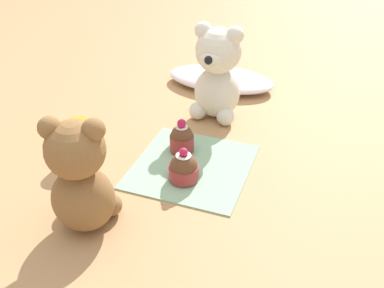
# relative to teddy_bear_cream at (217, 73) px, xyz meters

# --- Properties ---
(ground_plane) EXTENTS (4.00, 4.00, 0.00)m
(ground_plane) POSITION_rel_teddy_bear_cream_xyz_m (0.02, -0.22, -0.11)
(ground_plane) COLOR tan
(knitted_placemat) EXTENTS (0.23, 0.23, 0.01)m
(knitted_placemat) POSITION_rel_teddy_bear_cream_xyz_m (0.02, -0.22, -0.11)
(knitted_placemat) COLOR #8EBC99
(knitted_placemat) RESTS_ON ground_plane
(tulle_cloth) EXTENTS (0.29, 0.15, 0.04)m
(tulle_cloth) POSITION_rel_teddy_bear_cream_xyz_m (-0.04, 0.16, -0.09)
(tulle_cloth) COLOR silver
(tulle_cloth) RESTS_ON ground_plane
(teddy_bear_cream) EXTENTS (0.12, 0.12, 0.23)m
(teddy_bear_cream) POSITION_rel_teddy_bear_cream_xyz_m (0.00, 0.00, 0.00)
(teddy_bear_cream) COLOR silver
(teddy_bear_cream) RESTS_ON ground_plane
(teddy_bear_tan) EXTENTS (0.13, 0.12, 0.21)m
(teddy_bear_tan) POSITION_rel_teddy_bear_cream_xyz_m (-0.09, -0.43, -0.01)
(teddy_bear_tan) COLOR olive
(teddy_bear_tan) RESTS_ON ground_plane
(cupcake_near_cream_bear) EXTENTS (0.05, 0.05, 0.07)m
(cupcake_near_cream_bear) POSITION_rel_teddy_bear_cream_xyz_m (-0.02, -0.17, -0.08)
(cupcake_near_cream_bear) COLOR #993333
(cupcake_near_cream_bear) RESTS_ON knitted_placemat
(cupcake_near_tan_bear) EXTENTS (0.06, 0.06, 0.07)m
(cupcake_near_tan_bear) POSITION_rel_teddy_bear_cream_xyz_m (0.01, -0.26, -0.08)
(cupcake_near_tan_bear) COLOR #993333
(cupcake_near_tan_bear) RESTS_ON knitted_placemat
(juice_glass) EXTENTS (0.05, 0.05, 0.08)m
(juice_glass) POSITION_rel_teddy_bear_cream_xyz_m (-0.21, -0.26, -0.07)
(juice_glass) COLOR orange
(juice_glass) RESTS_ON ground_plane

